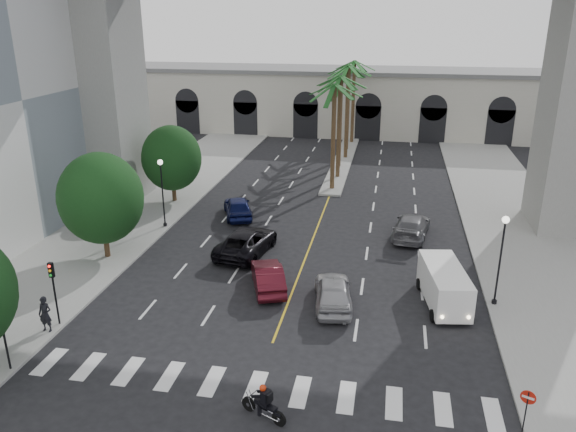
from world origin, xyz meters
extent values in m
plane|color=black|center=(0.00, 0.00, 0.00)|extent=(140.00, 140.00, 0.00)
cube|color=gray|center=(-15.00, 15.00, 0.07)|extent=(8.00, 100.00, 0.15)
cube|color=gray|center=(15.00, 15.00, 0.07)|extent=(8.00, 100.00, 0.15)
cube|color=gray|center=(0.00, 38.00, 0.10)|extent=(2.00, 24.00, 0.20)
cube|color=beige|center=(0.00, 55.00, 4.00)|extent=(70.00, 10.00, 8.00)
cube|color=slate|center=(0.00, 55.00, 8.25)|extent=(71.00, 10.50, 0.50)
cube|color=gray|center=(-18.50, 22.00, 10.40)|extent=(5.00, 6.00, 20.80)
cylinder|color=#47331E|center=(0.00, 28.00, 4.75)|extent=(0.40, 0.40, 9.50)
cylinder|color=#47331E|center=(0.10, 32.00, 4.90)|extent=(0.40, 0.40, 9.80)
cylinder|color=#47331E|center=(-0.20, 36.00, 4.65)|extent=(0.40, 0.40, 9.30)
cylinder|color=#47331E|center=(0.15, 40.00, 5.05)|extent=(0.40, 0.40, 10.10)
cylinder|color=#47331E|center=(-0.10, 44.00, 4.80)|extent=(0.40, 0.40, 9.60)
cylinder|color=#47331E|center=(0.20, 48.00, 4.95)|extent=(0.40, 0.40, 9.90)
cylinder|color=#382616|center=(-13.00, 10.00, 1.22)|extent=(0.36, 0.36, 2.45)
ellipsoid|color=black|center=(-13.00, 10.00, 4.22)|extent=(5.44, 5.44, 5.98)
cylinder|color=#382616|center=(-13.00, 22.00, 1.13)|extent=(0.36, 0.36, 2.27)
ellipsoid|color=black|center=(-13.00, 22.00, 3.91)|extent=(5.04, 5.04, 5.54)
cylinder|color=black|center=(-11.40, 16.00, 0.18)|extent=(0.28, 0.28, 0.36)
cylinder|color=black|center=(-11.40, 16.00, 2.60)|extent=(0.11, 0.11, 5.00)
sphere|color=white|center=(-11.40, 16.00, 5.15)|extent=(0.40, 0.40, 0.40)
cylinder|color=black|center=(11.40, 8.00, 0.18)|extent=(0.28, 0.28, 0.36)
cylinder|color=black|center=(11.40, 8.00, 2.60)|extent=(0.11, 0.11, 5.00)
sphere|color=white|center=(11.40, 8.00, 5.15)|extent=(0.40, 0.40, 0.40)
cylinder|color=black|center=(-11.30, -2.50, 1.75)|extent=(0.10, 0.10, 3.50)
cylinder|color=black|center=(-11.30, 1.50, 1.75)|extent=(0.10, 0.10, 3.50)
cube|color=black|center=(-11.30, 1.50, 3.25)|extent=(0.25, 0.18, 0.80)
cylinder|color=black|center=(0.10, -3.09, 0.32)|extent=(0.63, 0.37, 0.65)
cylinder|color=black|center=(1.51, -3.74, 0.32)|extent=(0.63, 0.37, 0.65)
cube|color=silver|center=(0.86, -3.44, 0.41)|extent=(0.52, 0.45, 0.28)
cube|color=black|center=(0.71, -3.37, 0.71)|extent=(0.64, 0.46, 0.22)
cube|color=black|center=(1.15, -3.57, 0.67)|extent=(0.55, 0.44, 0.13)
cylinder|color=black|center=(0.32, -3.19, 0.95)|extent=(0.28, 0.55, 0.03)
cube|color=black|center=(0.93, -3.47, 1.08)|extent=(0.43, 0.49, 0.56)
cube|color=black|center=(1.08, -3.54, 1.13)|extent=(0.27, 0.36, 0.41)
sphere|color=red|center=(0.79, -3.40, 1.44)|extent=(0.28, 0.28, 0.28)
imported|color=#98989C|center=(2.52, 6.38, 0.85)|extent=(2.73, 5.24, 1.70)
imported|color=#470E17|center=(-1.50, 7.70, 0.78)|extent=(3.14, 5.02, 1.56)
imported|color=black|center=(-4.06, 12.49, 0.84)|extent=(3.63, 6.37, 1.68)
imported|color=slate|center=(6.98, 17.67, 0.83)|extent=(3.14, 5.97, 1.65)
imported|color=#0F1547|center=(-6.59, 19.39, 0.84)|extent=(3.65, 5.34, 1.69)
cube|color=white|center=(8.57, 7.61, 1.26)|extent=(2.77, 5.48, 1.94)
cube|color=black|center=(8.97, 5.17, 1.50)|extent=(1.81, 0.53, 0.82)
cylinder|color=black|center=(7.96, 5.64, 0.34)|extent=(0.38, 0.71, 0.68)
cylinder|color=black|center=(9.78, 5.94, 0.34)|extent=(0.38, 0.71, 0.68)
cylinder|color=black|center=(7.36, 9.28, 0.34)|extent=(0.38, 0.71, 0.68)
cylinder|color=black|center=(9.18, 9.58, 0.34)|extent=(0.38, 0.71, 0.68)
imported|color=black|center=(-11.50, 0.75, 1.11)|extent=(0.70, 0.46, 1.91)
cylinder|color=black|center=(10.79, -2.91, 1.15)|extent=(0.05, 0.05, 2.30)
cylinder|color=#B2180C|center=(10.79, -2.91, 2.06)|extent=(0.54, 0.25, 0.57)
cube|color=silver|center=(10.79, -2.91, 2.06)|extent=(0.41, 0.19, 0.10)
camera|label=1|loc=(5.23, -21.48, 15.50)|focal=35.00mm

